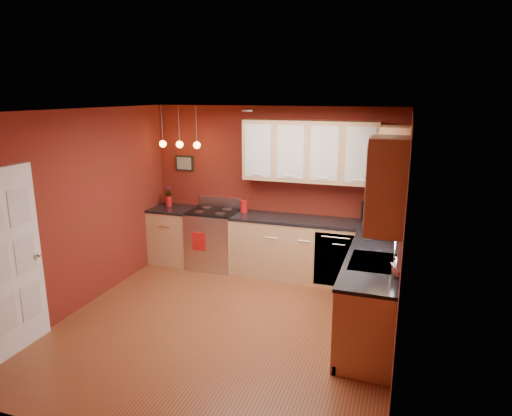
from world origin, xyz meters
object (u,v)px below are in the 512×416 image
(coffee_maker, at_px, (368,213))
(soap_pump, at_px, (395,267))
(gas_range, at_px, (214,238))
(red_canister, at_px, (244,206))
(sink, at_px, (373,263))

(coffee_maker, height_order, soap_pump, coffee_maker)
(gas_range, relative_size, red_canister, 5.80)
(soap_pump, bearing_deg, sink, 122.79)
(gas_range, height_order, red_canister, red_canister)
(coffee_maker, xyz_separation_m, soap_pump, (0.45, -2.03, -0.03))
(sink, xyz_separation_m, coffee_maker, (-0.20, 1.65, 0.16))
(sink, distance_m, red_canister, 2.68)
(gas_range, bearing_deg, sink, -29.78)
(sink, relative_size, red_canister, 3.66)
(sink, bearing_deg, coffee_maker, 97.10)
(red_canister, bearing_deg, coffee_maker, 0.97)
(red_canister, bearing_deg, sink, -37.02)
(sink, relative_size, coffee_maker, 2.39)
(red_canister, xyz_separation_m, soap_pump, (2.39, -2.00, 0.01))
(gas_range, distance_m, coffee_maker, 2.49)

